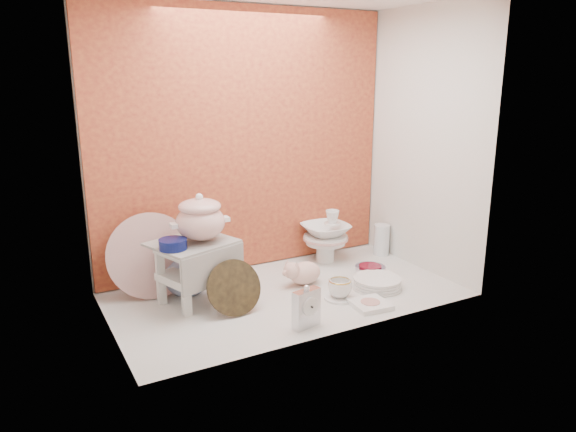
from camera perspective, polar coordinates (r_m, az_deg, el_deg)
name	(u,v)px	position (r m, az deg, el deg)	size (l,w,h in m)	color
ground	(286,294)	(2.89, -0.16, -8.21)	(1.80, 1.80, 0.00)	silver
niche_shell	(270,114)	(2.82, -1.94, 10.74)	(1.86, 1.03, 1.53)	#C76531
step_stool	(193,272)	(2.78, -9.94, -5.81)	(0.38, 0.33, 0.32)	silver
soup_tureen	(200,217)	(2.70, -9.25, -0.14)	(0.29, 0.29, 0.25)	white
cobalt_bowl	(173,244)	(2.63, -12.05, -2.93)	(0.13, 0.13, 0.05)	#0A114C
floral_platter	(151,256)	(2.89, -14.27, -4.08)	(0.45, 0.15, 0.43)	silver
blue_white_vase	(186,269)	(2.91, -10.68, -5.56)	(0.25, 0.25, 0.26)	white
lacquer_tray	(234,288)	(2.64, -5.71, -7.54)	(0.28, 0.13, 0.26)	black
mantel_clock	(306,307)	(2.50, 1.95, -9.52)	(0.14, 0.05, 0.20)	silver
plush_pig	(305,273)	(2.99, 1.79, -5.98)	(0.23, 0.16, 0.14)	beige
teacup_saucer	(340,298)	(2.84, 5.46, -8.58)	(0.16, 0.16, 0.01)	white
gold_rim_teacup	(340,288)	(2.82, 5.49, -7.58)	(0.12, 0.12, 0.10)	white
lattice_dish	(370,304)	(2.77, 8.67, -9.21)	(0.18, 0.18, 0.02)	white
dinner_plate_stack	(377,283)	(2.99, 9.37, -6.95)	(0.27, 0.27, 0.06)	white
crystal_bowl	(370,271)	(3.16, 8.65, -5.75)	(0.18, 0.18, 0.06)	silver
clear_glass_vase	(382,240)	(3.51, 9.84, -2.47)	(0.10, 0.10, 0.20)	silver
porcelain_tower	(326,236)	(3.33, 3.99, -2.13)	(0.28, 0.28, 0.32)	white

